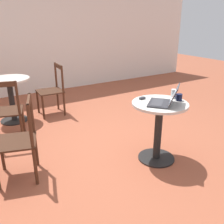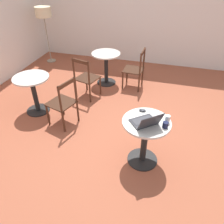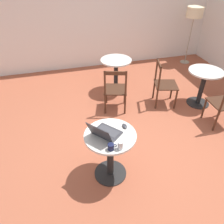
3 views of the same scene
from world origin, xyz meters
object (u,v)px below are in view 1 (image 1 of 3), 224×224
Objects in this scene: cafe_table_near at (159,121)px; chair_mid_left at (6,112)px; laptop at (164,100)px; cafe_table_mid at (11,92)px; chair_far_front at (19,140)px; chair_mid_front at (52,90)px; drinking_glass at (174,94)px; mouse at (142,98)px; mug at (179,97)px.

chair_mid_left reaches higher than cafe_table_near.
cafe_table_near is 1.63× the size of laptop.
cafe_table_mid is 1.77m from chair_far_front.
chair_mid_front and chair_far_front have the same top height.
chair_mid_left reaches higher than drinking_glass.
cafe_table_mid is 2.37m from mouse.
chair_mid_front is 1.98× the size of laptop.
mouse is 0.91× the size of mug.
mug is at bearing -107.73° from chair_far_front.
mug reaches higher than cafe_table_near.
laptop is 0.25m from mug.
laptop is at bearing -166.36° from chair_mid_front.
mouse is at bearing 17.06° from laptop.
laptop reaches higher than mouse.
cafe_table_mid is 0.71m from chair_mid_front.
chair_mid_left is at bearing 127.83° from chair_mid_front.
cafe_table_mid is at bearing 29.91° from mouse.
chair_far_front is 1.88m from drinking_glass.
chair_far_front reaches higher than drinking_glass.
cafe_table_mid is at bearing -8.37° from chair_far_front.
chair_mid_front is 2.09m from mouse.
mug is (-1.57, -1.73, 0.34)m from chair_mid_left.
cafe_table_near is at bearing -108.54° from chair_far_front.
laptop is 4.22× the size of mug.
drinking_glass is (-1.46, -1.75, 0.36)m from chair_mid_left.
chair_mid_left is 1.16m from chair_mid_front.
chair_mid_left is 8.34× the size of mug.
mug is (-2.31, -1.51, 0.28)m from cafe_table_mid.
chair_mid_front is (-0.03, -0.71, -0.06)m from cafe_table_mid.
drinking_glass is at bearing -145.25° from cafe_table_mid.
cafe_table_near is 2.30m from chair_mid_front.
chair_mid_left is at bearing 50.09° from drinking_glass.
mug is (-0.57, -1.77, 0.34)m from chair_far_front.
mug is (0.01, -0.25, -0.01)m from laptop.
laptop reaches higher than chair_far_front.
mug is at bearing -87.42° from laptop.
chair_mid_front is at bearing -52.17° from chair_mid_left.
mouse is at bearing -101.57° from chair_far_front.
cafe_table_mid is 0.83× the size of chair_far_front.
drinking_glass is (0.11, -0.02, 0.01)m from mug.
chair_mid_front is 1.97m from chair_far_front.
drinking_glass reaches higher than mug.
chair_mid_front reaches higher than mug.
chair_mid_left reaches higher than mug.
mouse is at bearing 64.98° from drinking_glass.
cafe_table_mid is 6.89× the size of mug.
mouse is 0.44m from mug.
cafe_table_near is at bearing -165.81° from chair_mid_front.
chair_mid_front is (2.23, 0.56, -0.06)m from cafe_table_near.
laptop is (-0.07, 0.01, 0.29)m from cafe_table_near.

